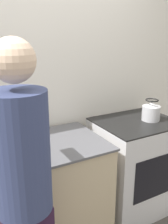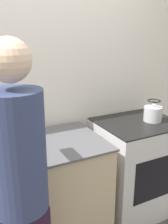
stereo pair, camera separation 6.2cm
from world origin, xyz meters
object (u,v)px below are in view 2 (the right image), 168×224
(oven, at_px, (136,166))
(person, at_px, (19,183))
(cutting_board, at_px, (9,159))
(knife, at_px, (0,160))
(kettle, at_px, (153,112))

(oven, relative_size, person, 0.55)
(oven, relative_size, cutting_board, 2.86)
(knife, bearing_deg, oven, -2.19)
(person, xyz_separation_m, knife, (-0.04, 0.38, -0.03))
(knife, distance_m, kettle, 1.40)
(knife, xyz_separation_m, kettle, (1.40, 0.08, 0.11))
(person, bearing_deg, knife, 95.99)
(knife, bearing_deg, cutting_board, 4.81)
(oven, xyz_separation_m, cutting_board, (-1.21, -0.11, 0.43))
(knife, height_order, kettle, kettle)
(person, relative_size, knife, 6.84)
(kettle, bearing_deg, oven, 162.96)
(oven, xyz_separation_m, person, (-1.23, -0.50, 0.47))
(oven, xyz_separation_m, kettle, (0.13, -0.04, 0.55))
(oven, height_order, cutting_board, oven)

